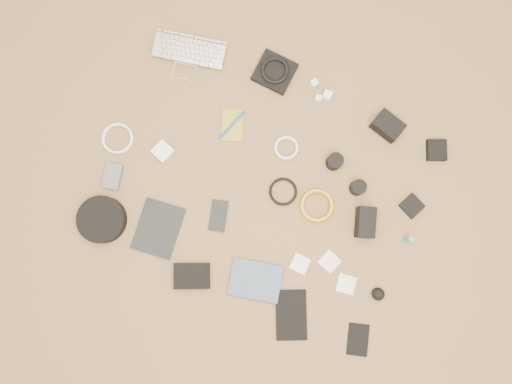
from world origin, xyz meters
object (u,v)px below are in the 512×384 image
at_px(laptop, 187,60).
at_px(paperback, 252,300).
at_px(dslr_camera, 388,126).
at_px(tablet, 158,228).
at_px(phone, 218,216).
at_px(headphone_case, 102,220).

distance_m(laptop, paperback, 1.03).
xyz_separation_m(dslr_camera, tablet, (-0.71, -0.75, -0.03)).
bearing_deg(paperback, phone, 32.90).
relative_size(laptop, headphone_case, 1.58).
bearing_deg(phone, dslr_camera, 35.82).
relative_size(laptop, dslr_camera, 2.56).
bearing_deg(laptop, tablet, -86.80).
bearing_deg(headphone_case, laptop, 86.46).
xyz_separation_m(headphone_case, paperback, (0.69, -0.06, -0.02)).
distance_m(tablet, phone, 0.25).
bearing_deg(phone, laptop, 109.67).
bearing_deg(tablet, dslr_camera, 41.23).
bearing_deg(laptop, phone, -66.38).
height_order(laptop, phone, laptop).
relative_size(laptop, phone, 2.37).
height_order(phone, headphone_case, headphone_case).
distance_m(phone, paperback, 0.36).
bearing_deg(tablet, paperback, -19.47).
distance_m(phone, headphone_case, 0.47).
relative_size(tablet, headphone_case, 1.13).
xyz_separation_m(dslr_camera, phone, (-0.50, -0.61, -0.03)).
relative_size(phone, paperback, 0.63).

